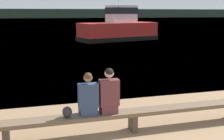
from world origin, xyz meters
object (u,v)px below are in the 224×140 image
object	(u,v)px
bench_main	(133,114)
tugboat_red	(119,29)
person_right	(109,94)
person_left	(88,97)
shopping_bag	(67,112)

from	to	relation	value
bench_main	tugboat_red	bearing A→B (deg)	73.89
bench_main	person_right	xyz separation A→B (m)	(-0.58, -0.00, 0.55)
person_left	shopping_bag	xyz separation A→B (m)	(-0.47, -0.02, -0.29)
person_left	bench_main	bearing A→B (deg)	-0.03
person_left	tugboat_red	size ratio (longest dim) A/B	0.12
bench_main	person_right	distance (m)	0.80
bench_main	shopping_bag	distance (m)	1.54
bench_main	person_right	bearing A→B (deg)	-179.86
person_right	shopping_bag	size ratio (longest dim) A/B	4.27
bench_main	person_left	world-z (taller)	person_left
person_right	person_left	bearing A→B (deg)	179.77
bench_main	person_right	size ratio (longest dim) A/B	5.93
person_right	tugboat_red	bearing A→B (deg)	72.44
person_right	shopping_bag	distance (m)	1.00
bench_main	person_left	distance (m)	1.17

